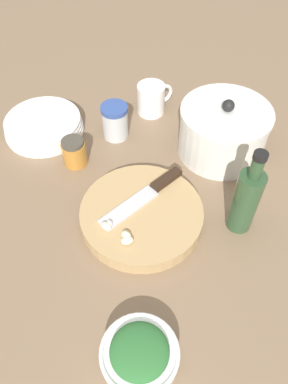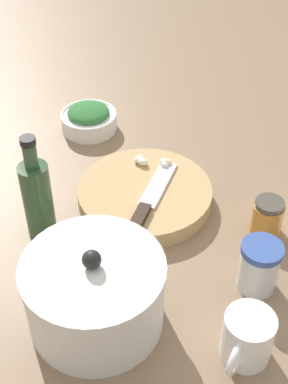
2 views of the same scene
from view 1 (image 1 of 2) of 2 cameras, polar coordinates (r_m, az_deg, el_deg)
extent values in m
plane|color=#7F664C|center=(0.85, 0.81, 0.10)|extent=(5.00, 5.00, 0.00)
cylinder|color=tan|center=(0.79, -0.37, -3.50)|extent=(0.26, 0.26, 0.03)
cube|color=black|center=(0.83, 3.41, 1.93)|extent=(0.04, 0.08, 0.01)
cube|color=silver|center=(0.78, -2.33, -2.39)|extent=(0.07, 0.14, 0.01)
ellipsoid|color=#ECEBC4|center=(0.74, -2.71, -6.62)|extent=(0.03, 0.02, 0.01)
ellipsoid|color=silver|center=(0.75, -5.27, -4.82)|extent=(0.02, 0.02, 0.01)
ellipsoid|color=#F1E1C9|center=(0.75, -5.78, -5.19)|extent=(0.03, 0.03, 0.01)
ellipsoid|color=silver|center=(0.73, -2.59, -7.38)|extent=(0.02, 0.03, 0.01)
cylinder|color=white|center=(0.66, -0.67, -23.70)|extent=(0.13, 0.13, 0.04)
torus|color=white|center=(0.65, -0.68, -23.24)|extent=(0.13, 0.13, 0.01)
ellipsoid|color=#2D6B33|center=(0.64, -0.69, -23.08)|extent=(0.10, 0.10, 0.03)
cylinder|color=silver|center=(0.96, -4.41, 10.40)|extent=(0.06, 0.06, 0.08)
cylinder|color=#334F99|center=(0.94, -4.58, 12.54)|extent=(0.07, 0.07, 0.01)
cylinder|color=white|center=(1.04, 1.08, 13.97)|extent=(0.07, 0.07, 0.08)
torus|color=white|center=(1.06, 3.01, 14.72)|extent=(0.01, 0.06, 0.06)
cylinder|color=white|center=(1.03, -14.87, 9.16)|extent=(0.20, 0.20, 0.01)
cylinder|color=white|center=(1.02, -14.98, 9.57)|extent=(0.20, 0.20, 0.01)
cylinder|color=white|center=(1.02, -15.10, 10.00)|extent=(0.20, 0.20, 0.01)
cylinder|color=white|center=(1.01, -15.21, 10.43)|extent=(0.19, 0.19, 0.01)
cylinder|color=#BC7A2D|center=(0.91, -10.54, 5.81)|extent=(0.06, 0.06, 0.06)
cylinder|color=#474238|center=(0.89, -10.86, 7.41)|extent=(0.05, 0.05, 0.01)
cylinder|color=#2D4C2D|center=(0.77, 15.15, -1.48)|extent=(0.05, 0.05, 0.15)
cylinder|color=#2D4C2D|center=(0.69, 16.79, 3.56)|extent=(0.02, 0.02, 0.05)
cylinder|color=black|center=(0.67, 17.35, 5.26)|extent=(0.03, 0.03, 0.01)
cylinder|color=silver|center=(0.93, 11.87, 8.71)|extent=(0.21, 0.21, 0.11)
cylinder|color=silver|center=(0.89, 12.52, 11.69)|extent=(0.21, 0.21, 0.01)
sphere|color=black|center=(0.88, 12.75, 12.71)|extent=(0.03, 0.03, 0.03)
camera|label=2|loc=(1.22, 26.48, 49.25)|focal=50.00mm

